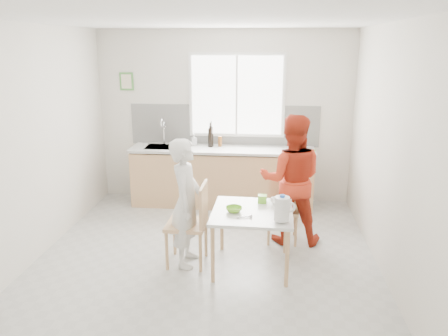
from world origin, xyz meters
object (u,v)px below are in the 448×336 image
Objects in this scene: milk_jug at (282,208)px; wine_bottle_a at (211,136)px; person_white at (186,203)px; wine_bottle_b at (210,137)px; chair_left at (193,220)px; bowl_white at (280,202)px; chair_far at (283,204)px; person_red at (291,180)px; dining_table at (252,217)px; bowl_green at (234,209)px.

wine_bottle_a is at bearing 114.85° from milk_jug.
person_white reaches higher than wine_bottle_b.
person_white reaches higher than chair_left.
bowl_white is 2.16m from wine_bottle_a.
person_white is (-1.11, -0.79, 0.27)m from chair_far.
person_red reaches higher than person_white.
dining_table is 2.24m from wine_bottle_b.
milk_jug is (-0.14, -1.03, 0.01)m from person_red.
chair_far is (0.37, 0.81, -0.14)m from dining_table.
wine_bottle_b is at bearing 109.72° from dining_table.
person_white is 5.33× the size of milk_jug.
chair_left is at bearing -141.56° from chair_far.
chair_left is 4.35× the size of bowl_white.
chair_far is at bearing 83.77° from bowl_white.
person_red is 1.82m from wine_bottle_a.
bowl_white is 2.13m from wine_bottle_b.
wine_bottle_b is at bearing 119.85° from bowl_white.
person_white is 2.12m from wine_bottle_a.
dining_table is 1.06× the size of chair_far.
dining_table is 0.23m from bowl_green.
dining_table is at bearing 90.00° from chair_left.
wine_bottle_b reaches higher than dining_table.
dining_table is at bearing -113.25° from chair_far.
chair_left is 1.08m from milk_jug.
chair_left is 0.51m from bowl_green.
person_white is 0.90× the size of person_red.
wine_bottle_a is at bearing -47.68° from person_red.
wine_bottle_a is (-1.05, 2.39, 0.25)m from milk_jug.
chair_left is (-0.68, 0.01, -0.08)m from dining_table.
bowl_green is at bearing 51.51° from person_red.
bowl_green is at bearing 84.01° from chair_left.
person_white is (-0.74, 0.02, 0.13)m from dining_table.
wine_bottle_a reaches higher than milk_jug.
person_white reaches higher than wine_bottle_a.
chair_far is 2.68× the size of wine_bottle_a.
dining_table is 3.25× the size of milk_jug.
person_white is 0.55m from bowl_green.
bowl_green reaches higher than bowl_white.
chair_far is 2.85× the size of wine_bottle_b.
person_red is at bearing -57.47° from person_white.
wine_bottle_b is (-0.06, 2.05, 0.54)m from chair_left.
dining_table is 0.55× the size of person_red.
person_red reaches higher than bowl_green.
milk_jug is (0.99, -0.30, 0.30)m from chair_left.
milk_jug is 2.59m from wine_bottle_b.
chair_far reaches higher than bowl_green.
dining_table is 0.40m from bowl_white.
wine_bottle_a is (-1.19, 1.36, 0.25)m from person_red.
chair_far is at bearing -53.34° from person_white.
bowl_white is 0.54m from milk_jug.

